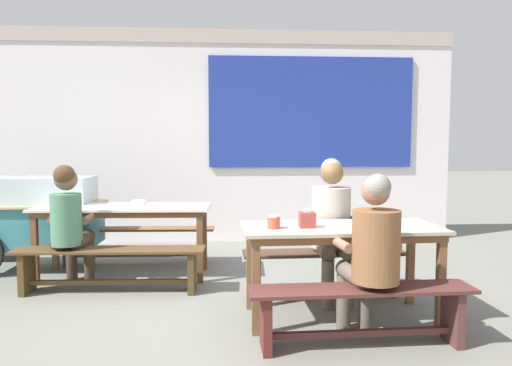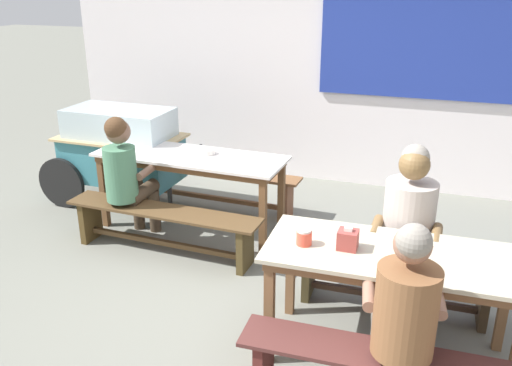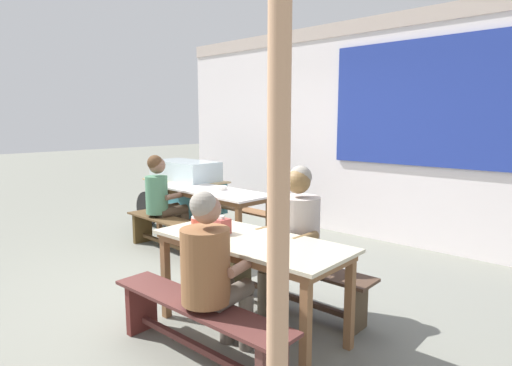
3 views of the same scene
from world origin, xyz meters
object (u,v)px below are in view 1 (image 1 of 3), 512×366
Objects in this scene: dining_table_near at (341,236)px; bench_near_back at (324,266)px; person_left_back_turned at (69,220)px; person_right_near_table at (332,220)px; bench_far_back at (136,239)px; person_near_front at (372,249)px; tissue_box at (307,219)px; food_cart at (40,214)px; dining_table_far at (123,213)px; soup_bowl at (139,203)px; condiment_jar at (274,222)px; bench_far_front at (110,263)px; bench_near_front at (361,307)px.

bench_near_back is at bearing 91.62° from dining_table_near.
person_right_near_table is at bearing -8.82° from person_left_back_turned.
person_right_near_table reaches higher than bench_far_back.
tissue_box is (-0.39, 0.45, 0.14)m from person_near_front.
bench_far_back is 1.13× the size of food_cart.
dining_table_near is 11.05× the size of tissue_box.
person_left_back_turned reaches higher than dining_table_far.
person_near_front reaches higher than soup_bowl.
person_near_front is (2.11, -2.40, 0.40)m from bench_far_back.
dining_table_near is 2.36m from soup_bowl.
dining_table_near is 10.75× the size of soup_bowl.
condiment_jar reaches higher than bench_near_back.
tissue_box is at bearing -48.66° from bench_far_back.
person_left_back_turned reaches higher than bench_far_back.
bench_near_back is 10.14× the size of soup_bowl.
dining_table_far is 0.62m from person_left_back_turned.
soup_bowl is at bearing 74.95° from bench_far_front.
dining_table_near is at bearing -33.71° from dining_table_far.
dining_table_far is 2.24m from person_right_near_table.
person_right_near_table reaches higher than dining_table_near.
bench_far_front is at bearing 154.56° from tissue_box.
bench_far_front is (-0.02, -0.56, -0.40)m from dining_table_far.
food_cart is 3.84m from person_near_front.
food_cart is at bearing 143.25° from bench_near_front.
person_left_back_turned reaches higher than bench_far_front.
dining_table_far reaches higher than bench_near_front.
tissue_box reaches higher than dining_table_far.
person_right_near_table is at bearing -42.15° from bench_near_back.
bench_near_back is 14.45× the size of condiment_jar.
dining_table_near is at bearing -21.17° from bench_far_front.
bench_far_back is 2.66m from tissue_box.
person_right_near_table is at bearing -25.61° from soup_bowl.
bench_far_back is 1.52× the size of person_near_front.
person_near_front is (0.09, 0.07, 0.40)m from bench_near_front.
person_near_front reaches higher than dining_table_far.
bench_far_front is at bearing 158.83° from dining_table_near.
bench_far_front is 1.15× the size of bench_near_front.
dining_table_far is 17.64× the size of condiment_jar.
person_left_back_turned is 8.21× the size of soup_bowl.
person_left_back_turned reaches higher than food_cart.
food_cart is at bearing 147.32° from tissue_box.
dining_table_far is 0.20m from soup_bowl.
person_near_front reaches higher than bench_near_front.
condiment_jar is at bearing -48.66° from soup_bowl.
food_cart is at bearing 158.97° from bench_near_back.
bench_near_front is at bearing -141.86° from person_near_front.
person_left_back_turned reaches higher than tissue_box.
soup_bowl is (-1.88, 1.42, 0.11)m from dining_table_near.
person_right_near_table is (2.05, -1.41, 0.44)m from bench_far_back.
dining_table_far and dining_table_near have the same top height.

